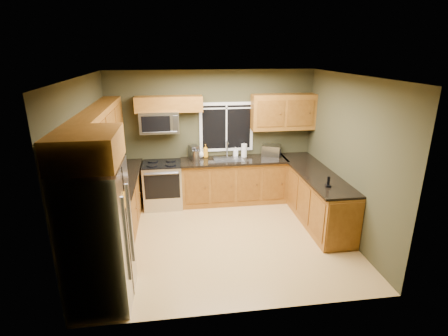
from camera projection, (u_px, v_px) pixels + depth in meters
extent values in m
plane|color=tan|center=(224.00, 238.00, 6.01)|extent=(4.20, 4.20, 0.00)
plane|color=white|center=(224.00, 76.00, 5.13)|extent=(4.20, 4.20, 0.00)
plane|color=#383621|center=(212.00, 137.00, 7.26)|extent=(4.20, 0.00, 4.20)
plane|color=#383621|center=(246.00, 213.00, 3.88)|extent=(4.20, 0.00, 4.20)
plane|color=#383621|center=(87.00, 169.00, 5.30)|extent=(0.00, 3.60, 3.60)
plane|color=#383621|center=(348.00, 158.00, 5.84)|extent=(0.00, 3.60, 3.60)
cube|color=white|center=(226.00, 127.00, 7.22)|extent=(1.12, 0.03, 1.02)
cube|color=black|center=(226.00, 127.00, 7.21)|extent=(1.00, 0.01, 0.90)
cube|color=white|center=(227.00, 127.00, 7.20)|extent=(0.03, 0.01, 0.90)
cube|color=white|center=(227.00, 108.00, 7.08)|extent=(1.00, 0.01, 0.03)
cube|color=brown|center=(118.00, 208.00, 6.07)|extent=(0.60, 2.65, 0.90)
cube|color=black|center=(117.00, 183.00, 5.92)|extent=(0.65, 2.65, 0.04)
cube|color=brown|center=(234.00, 181.00, 7.32)|extent=(2.17, 0.60, 0.90)
cube|color=black|center=(234.00, 160.00, 7.15)|extent=(2.17, 0.65, 0.04)
cube|color=brown|center=(314.00, 195.00, 6.61)|extent=(0.60, 2.50, 0.90)
cube|color=brown|center=(345.00, 227.00, 5.43)|extent=(0.56, 0.02, 0.82)
cube|color=black|center=(315.00, 172.00, 6.46)|extent=(0.65, 2.50, 0.04)
cube|color=brown|center=(101.00, 129.00, 5.60)|extent=(0.33, 2.65, 0.72)
cube|color=brown|center=(169.00, 104.00, 6.76)|extent=(1.30, 0.33, 0.30)
cube|color=brown|center=(283.00, 112.00, 7.13)|extent=(1.30, 0.33, 0.72)
cube|color=brown|center=(86.00, 148.00, 3.91)|extent=(0.72, 0.90, 0.38)
cube|color=#B7B7BC|center=(98.00, 237.00, 4.27)|extent=(0.72, 0.90, 1.80)
cube|color=slate|center=(127.00, 240.00, 4.12)|extent=(0.03, 0.04, 1.10)
cube|color=slate|center=(130.00, 224.00, 4.49)|extent=(0.03, 0.04, 1.10)
cube|color=black|center=(128.00, 235.00, 4.32)|extent=(0.01, 0.02, 1.78)
cube|color=orange|center=(124.00, 201.00, 4.06)|extent=(0.01, 0.14, 0.20)
cube|color=#B7B7BC|center=(163.00, 185.00, 7.11)|extent=(0.76, 0.65, 0.90)
cube|color=black|center=(162.00, 164.00, 6.96)|extent=(0.76, 0.64, 0.03)
cube|color=black|center=(162.00, 187.00, 6.77)|extent=(0.68, 0.02, 0.50)
cylinder|color=slate|center=(161.00, 174.00, 6.66)|extent=(0.64, 0.04, 0.04)
cylinder|color=black|center=(152.00, 165.00, 6.80)|extent=(0.20, 0.20, 0.01)
cylinder|color=black|center=(171.00, 165.00, 6.84)|extent=(0.20, 0.20, 0.01)
cylinder|color=black|center=(153.00, 161.00, 7.06)|extent=(0.20, 0.20, 0.01)
cylinder|color=black|center=(171.00, 160.00, 7.11)|extent=(0.20, 0.20, 0.01)
cube|color=#B7B7BC|center=(159.00, 122.00, 6.82)|extent=(0.76, 0.38, 0.42)
cube|color=black|center=(156.00, 124.00, 6.63)|extent=(0.54, 0.01, 0.30)
cube|color=slate|center=(176.00, 123.00, 6.68)|extent=(0.10, 0.01, 0.30)
cylinder|color=slate|center=(160.00, 132.00, 6.67)|extent=(0.66, 0.02, 0.02)
cube|color=slate|center=(228.00, 160.00, 7.13)|extent=(0.60, 0.42, 0.02)
cylinder|color=#B7B7BC|center=(227.00, 149.00, 7.26)|extent=(0.03, 0.03, 0.34)
cylinder|color=#B7B7BC|center=(228.00, 142.00, 7.14)|extent=(0.03, 0.18, 0.03)
cube|color=#B7B7BC|center=(271.00, 150.00, 7.34)|extent=(0.44, 0.39, 0.23)
cube|color=black|center=(273.00, 152.00, 7.21)|extent=(0.29, 0.13, 0.16)
cube|color=slate|center=(194.00, 152.00, 7.15)|extent=(0.23, 0.25, 0.28)
cylinder|color=black|center=(194.00, 156.00, 7.11)|extent=(0.13, 0.13, 0.15)
cylinder|color=#B7B7BC|center=(196.00, 156.00, 6.97)|extent=(0.20, 0.20, 0.23)
cone|color=black|center=(196.00, 150.00, 6.93)|extent=(0.13, 0.13, 0.06)
cylinder|color=white|center=(244.00, 150.00, 7.27)|extent=(0.12, 0.12, 0.27)
cylinder|color=slate|center=(244.00, 144.00, 7.22)|extent=(0.02, 0.02, 0.04)
imported|color=orange|center=(206.00, 151.00, 7.22)|extent=(0.11, 0.11, 0.28)
imported|color=white|center=(235.00, 152.00, 7.33)|extent=(0.10, 0.10, 0.19)
imported|color=white|center=(201.00, 153.00, 7.23)|extent=(0.14, 0.14, 0.18)
cube|color=black|center=(328.00, 186.00, 5.71)|extent=(0.09, 0.09, 0.04)
cube|color=black|center=(328.00, 181.00, 5.68)|extent=(0.04, 0.03, 0.15)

